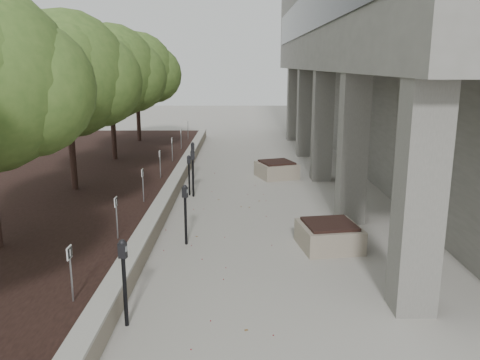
{
  "coord_description": "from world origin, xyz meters",
  "views": [
    {
      "loc": [
        0.42,
        -6.88,
        4.2
      ],
      "look_at": [
        0.39,
        6.57,
        1.02
      ],
      "focal_mm": 36.58,
      "sensor_mm": 36.0,
      "label": 1
    }
  ],
  "objects_px": {
    "parking_meter_2": "(186,215)",
    "crabapple_tree_3": "(68,101)",
    "crabapple_tree_5": "(137,87)",
    "parking_meter_3": "(189,175)",
    "parking_meter_4": "(193,173)",
    "parking_meter_5": "(193,161)",
    "parking_meter_1": "(125,283)",
    "planter_front": "(329,235)",
    "crabapple_tree_4": "(111,92)",
    "planter_back": "(277,169)"
  },
  "relations": [
    {
      "from": "planter_front",
      "to": "parking_meter_1",
      "type": "bearing_deg",
      "value": -138.15
    },
    {
      "from": "parking_meter_1",
      "to": "parking_meter_4",
      "type": "relative_size",
      "value": 0.97
    },
    {
      "from": "crabapple_tree_5",
      "to": "parking_meter_2",
      "type": "relative_size",
      "value": 3.7
    },
    {
      "from": "crabapple_tree_5",
      "to": "parking_meter_3",
      "type": "distance_m",
      "value": 10.24
    },
    {
      "from": "crabapple_tree_5",
      "to": "parking_meter_1",
      "type": "xyz_separation_m",
      "value": [
        3.33,
        -17.58,
        -2.37
      ]
    },
    {
      "from": "parking_meter_2",
      "to": "crabapple_tree_3",
      "type": "bearing_deg",
      "value": 155.63
    },
    {
      "from": "crabapple_tree_4",
      "to": "planter_front",
      "type": "distance_m",
      "value": 11.94
    },
    {
      "from": "crabapple_tree_3",
      "to": "planter_back",
      "type": "bearing_deg",
      "value": 26.98
    },
    {
      "from": "crabapple_tree_4",
      "to": "planter_back",
      "type": "height_order",
      "value": "crabapple_tree_4"
    },
    {
      "from": "parking_meter_3",
      "to": "planter_back",
      "type": "bearing_deg",
      "value": 26.34
    },
    {
      "from": "planter_front",
      "to": "planter_back",
      "type": "xyz_separation_m",
      "value": [
        -0.71,
        7.38,
        0.0
      ]
    },
    {
      "from": "crabapple_tree_3",
      "to": "parking_meter_4",
      "type": "height_order",
      "value": "crabapple_tree_3"
    },
    {
      "from": "parking_meter_4",
      "to": "planter_back",
      "type": "height_order",
      "value": "parking_meter_4"
    },
    {
      "from": "parking_meter_3",
      "to": "parking_meter_5",
      "type": "distance_m",
      "value": 2.29
    },
    {
      "from": "parking_meter_2",
      "to": "parking_meter_5",
      "type": "height_order",
      "value": "parking_meter_2"
    },
    {
      "from": "crabapple_tree_3",
      "to": "parking_meter_2",
      "type": "height_order",
      "value": "crabapple_tree_3"
    },
    {
      "from": "crabapple_tree_3",
      "to": "parking_meter_1",
      "type": "relative_size",
      "value": 3.61
    },
    {
      "from": "parking_meter_4",
      "to": "planter_front",
      "type": "height_order",
      "value": "parking_meter_4"
    },
    {
      "from": "crabapple_tree_3",
      "to": "parking_meter_3",
      "type": "relative_size",
      "value": 4.04
    },
    {
      "from": "crabapple_tree_5",
      "to": "parking_meter_2",
      "type": "xyz_separation_m",
      "value": [
        3.9,
        -13.82,
        -2.39
      ]
    },
    {
      "from": "parking_meter_1",
      "to": "crabapple_tree_5",
      "type": "bearing_deg",
      "value": 112.72
    },
    {
      "from": "parking_meter_4",
      "to": "planter_back",
      "type": "xyz_separation_m",
      "value": [
        2.92,
        2.79,
        -0.46
      ]
    },
    {
      "from": "crabapple_tree_4",
      "to": "planter_back",
      "type": "relative_size",
      "value": 4.05
    },
    {
      "from": "parking_meter_4",
      "to": "planter_back",
      "type": "distance_m",
      "value": 4.07
    },
    {
      "from": "crabapple_tree_4",
      "to": "parking_meter_3",
      "type": "xyz_separation_m",
      "value": [
        3.52,
        -4.3,
        -2.45
      ]
    },
    {
      "from": "crabapple_tree_3",
      "to": "parking_meter_3",
      "type": "bearing_deg",
      "value": 11.23
    },
    {
      "from": "parking_meter_4",
      "to": "parking_meter_5",
      "type": "xyz_separation_m",
      "value": [
        -0.23,
        2.43,
        -0.07
      ]
    },
    {
      "from": "parking_meter_2",
      "to": "planter_back",
      "type": "bearing_deg",
      "value": 89.49
    },
    {
      "from": "parking_meter_4",
      "to": "parking_meter_5",
      "type": "distance_m",
      "value": 2.44
    },
    {
      "from": "parking_meter_1",
      "to": "parking_meter_4",
      "type": "distance_m",
      "value": 8.14
    },
    {
      "from": "parking_meter_1",
      "to": "parking_meter_2",
      "type": "height_order",
      "value": "parking_meter_1"
    },
    {
      "from": "parking_meter_4",
      "to": "parking_meter_5",
      "type": "bearing_deg",
      "value": 84.38
    },
    {
      "from": "parking_meter_4",
      "to": "planter_front",
      "type": "bearing_deg",
      "value": -62.76
    },
    {
      "from": "parking_meter_3",
      "to": "parking_meter_4",
      "type": "height_order",
      "value": "parking_meter_4"
    },
    {
      "from": "parking_meter_1",
      "to": "crabapple_tree_3",
      "type": "bearing_deg",
      "value": 125.73
    },
    {
      "from": "planter_back",
      "to": "crabapple_tree_3",
      "type": "bearing_deg",
      "value": -153.02
    },
    {
      "from": "crabapple_tree_4",
      "to": "parking_meter_3",
      "type": "relative_size",
      "value": 4.04
    },
    {
      "from": "planter_front",
      "to": "planter_back",
      "type": "bearing_deg",
      "value": 95.45
    },
    {
      "from": "parking_meter_2",
      "to": "parking_meter_4",
      "type": "distance_m",
      "value": 4.38
    },
    {
      "from": "parking_meter_2",
      "to": "planter_front",
      "type": "relative_size",
      "value": 1.11
    },
    {
      "from": "planter_back",
      "to": "parking_meter_3",
      "type": "bearing_deg",
      "value": -139.1
    },
    {
      "from": "crabapple_tree_5",
      "to": "planter_back",
      "type": "distance_m",
      "value": 9.77
    },
    {
      "from": "parking_meter_5",
      "to": "planter_front",
      "type": "xyz_separation_m",
      "value": [
        3.86,
        -7.02,
        -0.4
      ]
    },
    {
      "from": "crabapple_tree_3",
      "to": "parking_meter_1",
      "type": "height_order",
      "value": "crabapple_tree_3"
    },
    {
      "from": "crabapple_tree_3",
      "to": "parking_meter_5",
      "type": "xyz_separation_m",
      "value": [
        3.43,
        2.99,
        -2.41
      ]
    },
    {
      "from": "parking_meter_1",
      "to": "parking_meter_4",
      "type": "xyz_separation_m",
      "value": [
        0.33,
        8.13,
        0.02
      ]
    },
    {
      "from": "crabapple_tree_3",
      "to": "parking_meter_4",
      "type": "bearing_deg",
      "value": 8.68
    },
    {
      "from": "crabapple_tree_4",
      "to": "parking_meter_2",
      "type": "height_order",
      "value": "crabapple_tree_4"
    },
    {
      "from": "crabapple_tree_5",
      "to": "parking_meter_2",
      "type": "height_order",
      "value": "crabapple_tree_5"
    },
    {
      "from": "crabapple_tree_3",
      "to": "planter_back",
      "type": "height_order",
      "value": "crabapple_tree_3"
    }
  ]
}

